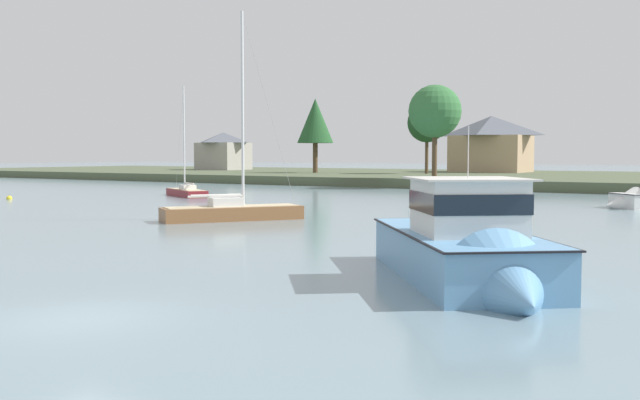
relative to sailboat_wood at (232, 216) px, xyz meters
The scene contains 11 objects.
ground_plane 25.28m from the sailboat_wood, 58.95° to the right, with size 521.77×521.77×0.00m, color gray.
sailboat_wood is the anchor object (origin of this frame).
cruiser_skyblue 22.83m from the sailboat_wood, 33.17° to the right, with size 9.23×10.47×5.93m.
sailboat_maroon 25.10m from the sailboat_wood, 138.58° to the left, with size 6.84×5.00×10.51m.
mooring_buoy_yellow 28.96m from the sailboat_wood, 169.79° to the left, with size 0.47×0.47×0.52m.
mooring_buoy_green 33.98m from the sailboat_wood, 89.60° to the left, with size 0.46×0.46×0.51m.
shore_tree_center 44.37m from the sailboat_wood, 97.66° to the left, with size 5.96×5.96×10.55m.
shore_tree_right_mid 65.89m from the sailboat_wood, 118.25° to the left, with size 5.37×5.37×10.97m.
shore_tree_inland_c 64.03m from the sailboat_wood, 103.58° to the left, with size 5.53×5.53×9.94m.
cottage_near_water 76.38m from the sailboat_wood, 97.73° to the left, with size 11.73×9.33×8.61m.
cottage_eastern 87.66m from the sailboat_wood, 130.07° to the left, with size 8.17×7.63×6.62m.
Camera 1 is at (13.55, -11.06, 3.84)m, focal length 40.50 mm.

